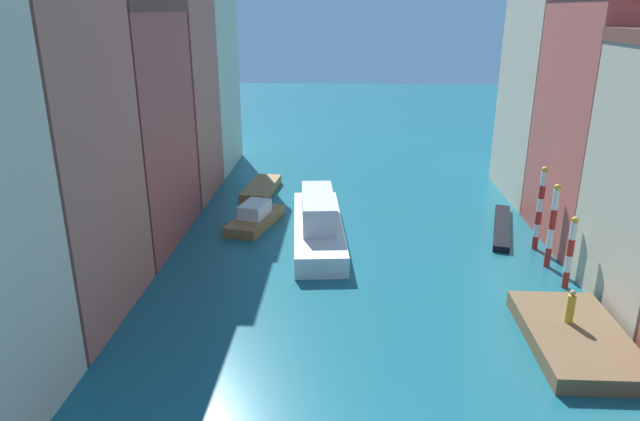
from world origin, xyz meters
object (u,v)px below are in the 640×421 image
at_px(mooring_pole_2, 540,208).
at_px(motorboat_1, 255,217).
at_px(waterfront_dock, 576,338).
at_px(vaporetto_white, 318,223).
at_px(gondola_black, 502,227).
at_px(motorboat_0, 261,189).
at_px(mooring_pole_1, 552,225).
at_px(person_on_dock, 571,307).
at_px(mooring_pole_0, 570,252).

distance_m(mooring_pole_2, motorboat_1, 18.30).
height_order(waterfront_dock, vaporetto_white, vaporetto_white).
bearing_deg(motorboat_1, mooring_pole_2, -10.29).
relative_size(gondola_black, motorboat_0, 1.31).
bearing_deg(mooring_pole_1, person_on_dock, -101.55).
relative_size(mooring_pole_0, motorboat_0, 0.65).
xyz_separation_m(waterfront_dock, gondola_black, (0.30, 13.97, -0.17)).
xyz_separation_m(mooring_pole_1, mooring_pole_2, (0.10, 2.57, 0.15)).
relative_size(person_on_dock, gondola_black, 0.19).
bearing_deg(mooring_pole_0, mooring_pole_2, 90.23).
bearing_deg(person_on_dock, motorboat_0, 129.46).
bearing_deg(gondola_black, waterfront_dock, -91.25).
relative_size(person_on_dock, motorboat_0, 0.26).
height_order(gondola_black, motorboat_1, motorboat_1).
relative_size(waterfront_dock, vaporetto_white, 0.60).
xyz_separation_m(mooring_pole_1, gondola_black, (-1.12, 5.73, -2.33)).
xyz_separation_m(person_on_dock, vaporetto_white, (-11.83, 11.07, -0.38)).
xyz_separation_m(vaporetto_white, motorboat_0, (-5.05, 9.43, -0.73)).
distance_m(vaporetto_white, gondola_black, 12.47).
xyz_separation_m(waterfront_dock, motorboat_0, (-16.99, 21.22, -0.00)).
bearing_deg(person_on_dock, mooring_pole_2, 80.81).
bearing_deg(vaporetto_white, gondola_black, 10.08).
bearing_deg(mooring_pole_0, vaporetto_white, 155.38).
distance_m(waterfront_dock, gondola_black, 13.97).
height_order(vaporetto_white, gondola_black, vaporetto_white).
bearing_deg(motorboat_0, mooring_pole_1, -35.18).
relative_size(waterfront_dock, motorboat_1, 1.23).
distance_m(person_on_dock, motorboat_0, 26.58).
bearing_deg(mooring_pole_1, gondola_black, 101.02).
bearing_deg(waterfront_dock, motorboat_1, 139.35).
xyz_separation_m(waterfront_dock, motorboat_1, (-16.37, 14.06, 0.20)).
bearing_deg(person_on_dock, mooring_pole_1, 78.45).
bearing_deg(gondola_black, mooring_pole_2, -69.02).
distance_m(waterfront_dock, mooring_pole_1, 8.64).
xyz_separation_m(mooring_pole_0, vaporetto_white, (-13.48, 6.18, -0.96)).
bearing_deg(gondola_black, motorboat_1, 179.69).
bearing_deg(waterfront_dock, motorboat_0, 128.69).
distance_m(mooring_pole_2, vaporetto_white, 13.59).
xyz_separation_m(person_on_dock, motorboat_0, (-16.88, 20.50, -1.11)).
distance_m(gondola_black, motorboat_1, 16.68).
distance_m(mooring_pole_1, mooring_pole_2, 2.58).
distance_m(waterfront_dock, mooring_pole_0, 6.06).
distance_m(mooring_pole_0, vaporetto_white, 14.86).
distance_m(waterfront_dock, motorboat_1, 21.58).
bearing_deg(person_on_dock, vaporetto_white, 136.89).
bearing_deg(vaporetto_white, motorboat_0, 118.16).
xyz_separation_m(gondola_black, motorboat_0, (-17.30, 7.25, 0.17)).
distance_m(person_on_dock, vaporetto_white, 16.21).
bearing_deg(mooring_pole_0, person_on_dock, -108.67).
height_order(person_on_dock, mooring_pole_0, mooring_pole_0).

